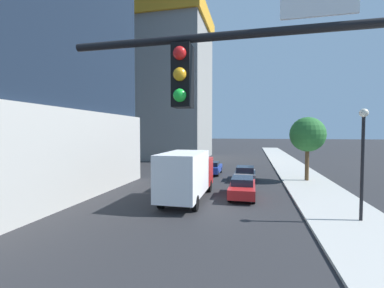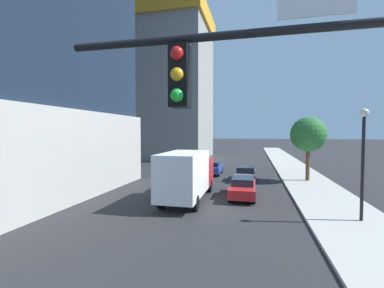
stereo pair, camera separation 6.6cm
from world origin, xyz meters
name	(u,v)px [view 1 (the left image)]	position (x,y,z in m)	size (l,w,h in m)	color
sidewalk	(319,192)	(7.57, 20.00, 0.07)	(4.46, 120.00, 0.15)	#B2AFA8
construction_building	(170,79)	(-12.48, 45.18, 14.65)	(14.38, 15.79, 36.62)	gray
traffic_light_pole	(337,125)	(3.81, 2.57, 4.80)	(6.45, 0.48, 6.84)	black
street_lamp	(363,147)	(8.06, 13.24, 3.92)	(0.44, 0.44, 5.75)	black
street_tree	(308,135)	(7.61, 24.86, 4.48)	(3.27, 3.27, 6.00)	brown
car_red	(242,187)	(1.88, 17.44, 0.73)	(1.80, 4.62, 1.44)	red
car_gray	(245,173)	(1.88, 24.32, 0.70)	(1.94, 4.16, 1.38)	slate
car_blue	(212,168)	(-1.81, 27.22, 0.73)	(1.79, 4.16, 1.45)	#233D9E
box_truck	(187,174)	(-1.81, 15.61, 1.87)	(2.44, 7.53, 3.39)	#B21E1E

